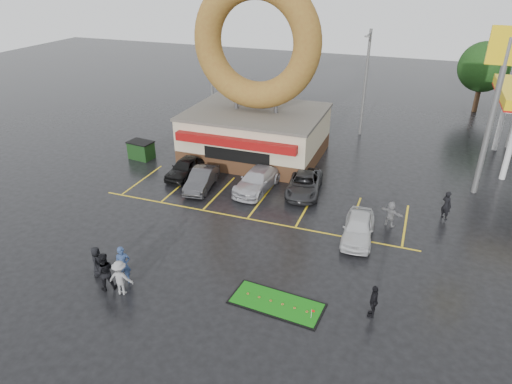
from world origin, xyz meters
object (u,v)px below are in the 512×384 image
(person_cameraman, at_px, (374,301))
(dumpster, at_px, (141,150))
(shell_sign, at_px, (500,82))
(car_dgrey, at_px, (202,179))
(donut_shop, at_px, (256,101))
(person_blue, at_px, (123,265))
(car_black, at_px, (186,167))
(car_grey, at_px, (304,184))
(car_silver, at_px, (257,180))
(putting_green, at_px, (277,303))
(streetlight_left, at_px, (211,71))
(car_white, at_px, (358,228))
(streetlight_mid, at_px, (365,81))

(person_cameraman, relative_size, dumpster, 0.88)
(shell_sign, relative_size, car_dgrey, 2.64)
(donut_shop, relative_size, person_blue, 6.96)
(shell_sign, relative_size, car_black, 2.64)
(shell_sign, relative_size, car_grey, 2.31)
(person_blue, bearing_deg, donut_shop, 54.51)
(donut_shop, height_order, car_silver, donut_shop)
(person_cameraman, bearing_deg, dumpster, -117.98)
(car_dgrey, distance_m, car_silver, 3.78)
(person_blue, distance_m, person_cameraman, 11.65)
(car_grey, bearing_deg, putting_green, -88.60)
(car_grey, relative_size, person_blue, 2.36)
(donut_shop, xyz_separation_m, car_dgrey, (-1.41, -6.77, -3.80))
(car_grey, bearing_deg, car_dgrey, -172.41)
(car_dgrey, bearing_deg, car_black, 137.52)
(streetlight_left, bearing_deg, shell_sign, -18.99)
(person_cameraman, bearing_deg, car_silver, -134.21)
(car_white, xyz_separation_m, putting_green, (-2.54, -6.78, -0.66))
(streetlight_left, distance_m, car_dgrey, 15.37)
(donut_shop, bearing_deg, streetlight_left, 135.22)
(streetlight_mid, relative_size, person_cameraman, 5.70)
(streetlight_mid, bearing_deg, car_dgrey, -119.77)
(donut_shop, distance_m, car_silver, 7.12)
(streetlight_left, bearing_deg, car_dgrey, -67.83)
(streetlight_left, xyz_separation_m, car_white, (16.57, -16.42, -4.09))
(car_black, bearing_deg, shell_sign, 14.37)
(donut_shop, relative_size, car_grey, 2.95)
(car_white, distance_m, putting_green, 7.27)
(streetlight_left, height_order, car_grey, streetlight_left)
(car_white, height_order, person_blue, person_blue)
(car_black, bearing_deg, dumpster, 161.34)
(car_dgrey, relative_size, car_silver, 0.84)
(person_cameraman, distance_m, dumpster, 22.75)
(donut_shop, relative_size, streetlight_mid, 1.50)
(car_silver, relative_size, person_cameraman, 3.04)
(car_grey, height_order, person_cameraman, person_cameraman)
(donut_shop, xyz_separation_m, car_grey, (5.28, -4.97, -3.83))
(car_dgrey, bearing_deg, streetlight_mid, 52.58)
(car_dgrey, height_order, car_silver, car_silver)
(car_silver, xyz_separation_m, dumpster, (-10.42, 2.00, -0.05))
(dumpster, bearing_deg, streetlight_mid, 44.68)
(putting_green, bearing_deg, car_grey, 98.81)
(car_dgrey, relative_size, person_blue, 2.07)
(streetlight_left, height_order, car_dgrey, streetlight_left)
(shell_sign, distance_m, person_cameraman, 16.67)
(car_white, distance_m, person_cameraman, 6.24)
(person_blue, bearing_deg, dumpster, 85.71)
(streetlight_mid, relative_size, car_black, 2.24)
(shell_sign, relative_size, putting_green, 2.42)
(shell_sign, xyz_separation_m, person_blue, (-16.34, -16.28, -6.41))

